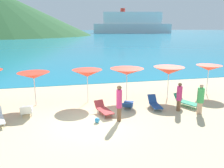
% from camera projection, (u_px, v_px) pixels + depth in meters
% --- Properties ---
extents(ground_plane, '(50.00, 100.00, 0.30)m').
position_uv_depth(ground_plane, '(77.00, 81.00, 20.96)').
color(ground_plane, beige).
extents(ocean_water, '(650.00, 440.00, 0.02)m').
position_uv_depth(ocean_water, '(62.00, 32.00, 227.35)').
color(ocean_water, teal).
rests_on(ocean_water, ground_plane).
extents(umbrella_2, '(1.90, 1.90, 2.06)m').
position_uv_depth(umbrella_2, '(34.00, 76.00, 13.57)').
color(umbrella_2, silver).
rests_on(umbrella_2, ground_plane).
extents(umbrella_3, '(2.05, 2.05, 2.10)m').
position_uv_depth(umbrella_3, '(87.00, 73.00, 14.23)').
color(umbrella_3, silver).
rests_on(umbrella_3, ground_plane).
extents(umbrella_4, '(2.24, 2.24, 2.10)m').
position_uv_depth(umbrella_4, '(127.00, 72.00, 14.65)').
color(umbrella_4, silver).
rests_on(umbrella_4, ground_plane).
extents(umbrella_5, '(2.07, 2.07, 2.14)m').
position_uv_depth(umbrella_5, '(169.00, 71.00, 14.99)').
color(umbrella_5, silver).
rests_on(umbrella_5, ground_plane).
extents(umbrella_6, '(1.78, 1.78, 2.09)m').
position_uv_depth(umbrella_6, '(209.00, 68.00, 15.98)').
color(umbrella_6, silver).
rests_on(umbrella_6, ground_plane).
extents(lounge_chair_0, '(0.62, 1.52, 0.66)m').
position_uv_depth(lounge_chair_0, '(155.00, 103.00, 13.48)').
color(lounge_chair_0, '#1E478C').
rests_on(lounge_chair_0, ground_plane).
extents(lounge_chair_1, '(1.22, 1.66, 0.69)m').
position_uv_depth(lounge_chair_1, '(186.00, 101.00, 13.86)').
color(lounge_chair_1, '#268C66').
rests_on(lounge_chair_1, ground_plane).
extents(lounge_chair_2, '(1.09, 1.65, 0.56)m').
position_uv_depth(lounge_chair_2, '(128.00, 104.00, 13.41)').
color(lounge_chair_2, '#1E478C').
rests_on(lounge_chair_2, ground_plane).
extents(lounge_chair_5, '(0.91, 1.63, 0.63)m').
position_uv_depth(lounge_chair_5, '(103.00, 109.00, 12.48)').
color(lounge_chair_5, '#A53333').
rests_on(lounge_chair_5, ground_plane).
extents(lounge_chair_8, '(0.69, 1.55, 0.72)m').
position_uv_depth(lounge_chair_8, '(27.00, 110.00, 12.34)').
color(lounge_chair_8, white).
rests_on(lounge_chair_8, ground_plane).
extents(beachgoer_0, '(0.30, 0.30, 1.66)m').
position_uv_depth(beachgoer_0, '(179.00, 96.00, 12.86)').
color(beachgoer_0, brown).
rests_on(beachgoer_0, ground_plane).
extents(beachgoer_1, '(0.28, 0.28, 1.89)m').
position_uv_depth(beachgoer_1, '(119.00, 102.00, 11.38)').
color(beachgoer_1, brown).
rests_on(beachgoer_1, ground_plane).
extents(beachgoer_2, '(0.37, 0.37, 1.68)m').
position_uv_depth(beachgoer_2, '(200.00, 98.00, 12.47)').
color(beachgoer_2, '#DBAA84').
rests_on(beachgoer_2, ground_plane).
extents(beach_ball, '(0.26, 0.26, 0.26)m').
position_uv_depth(beach_ball, '(97.00, 120.00, 11.41)').
color(beach_ball, '#3399D8').
rests_on(beach_ball, ground_plane).
extents(cruise_ship, '(65.05, 22.06, 20.07)m').
position_uv_depth(cruise_ship, '(132.00, 24.00, 190.14)').
color(cruise_ship, silver).
rests_on(cruise_ship, ocean_water).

